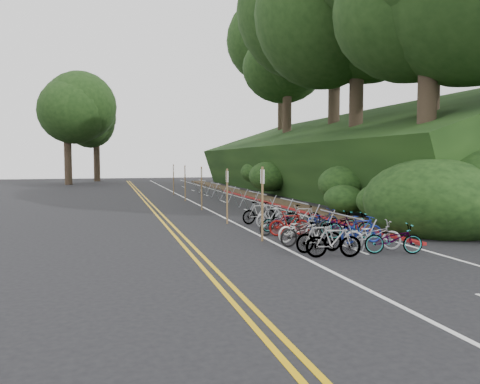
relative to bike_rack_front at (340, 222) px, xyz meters
The scene contains 11 objects.
ground 3.33m from the bike_rack_front, 161.47° to the left, with size 120.00×120.00×0.00m, color black.
road_markings 11.41m from the bike_rack_front, 102.34° to the left, with size 7.47×80.00×0.01m.
red_curb 13.31m from the bike_rack_front, 78.57° to the left, with size 0.25×28.00×0.10m, color maroon.
embankment 22.44m from the bike_rack_front, 63.75° to the left, with size 14.30×48.14×9.11m.
tree_cluster 27.02m from the bike_rack_front, 73.82° to the left, with size 34.03×55.36×21.23m.
bike_rack_front is the anchor object (origin of this frame).
bike_racks_rest 14.03m from the bike_rack_front, 90.27° to the left, with size 1.14×23.00×1.17m.
signpost_near 2.81m from the bike_rack_front, 150.36° to the left, with size 0.08×0.40×2.66m.
signposts_rest 15.24m from the bike_rack_front, 99.32° to the left, with size 0.08×18.40×2.50m.
bike_front 2.86m from the bike_rack_front, 118.55° to the left, with size 1.51×0.53×0.79m, color black.
bike_valet 1.27m from the bike_rack_front, 97.79° to the left, with size 3.05×9.38×1.03m.
Camera 1 is at (-4.55, -15.39, 2.92)m, focal length 35.00 mm.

